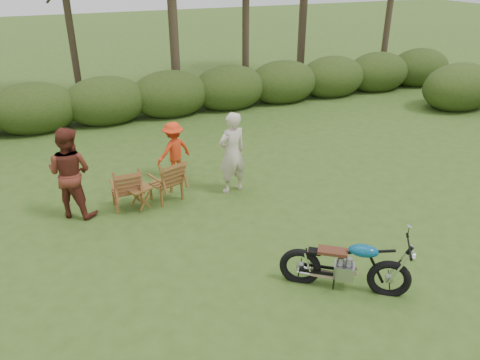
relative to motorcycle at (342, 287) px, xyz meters
name	(u,v)px	position (x,y,z in m)	size (l,w,h in m)	color
ground	(317,270)	(-0.14, 0.51, 0.00)	(80.00, 80.00, 0.00)	#334F1A
motorcycle	(342,287)	(0.00, 0.00, 0.00)	(1.85, 0.71, 1.06)	#0E82BC
lawn_chair_right	(167,199)	(-1.76, 3.84, 0.00)	(0.63, 0.63, 0.92)	#5A3216
lawn_chair_left	(128,207)	(-2.57, 3.83, 0.00)	(0.61, 0.61, 0.89)	brown
side_table	(140,199)	(-2.35, 3.62, 0.24)	(0.47, 0.40, 0.49)	brown
cup	(139,185)	(-2.33, 3.66, 0.53)	(0.12, 0.12, 0.09)	beige
adult_a	(232,191)	(-0.35, 3.68, 0.00)	(0.64, 0.42, 1.77)	beige
adult_b	(77,214)	(-3.56, 3.93, 0.00)	(0.87, 0.68, 1.80)	maroon
child	(176,177)	(-1.30, 4.83, 0.00)	(0.85, 0.49, 1.32)	red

